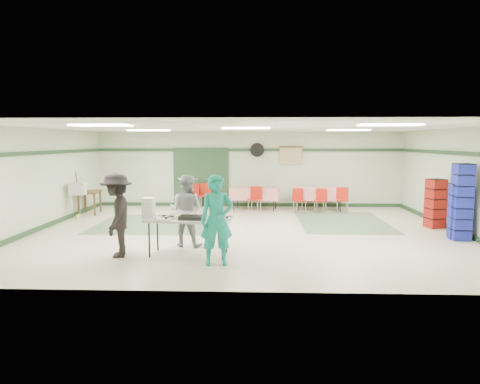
{
  "coord_description": "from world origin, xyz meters",
  "views": [
    {
      "loc": [
        0.26,
        -10.96,
        2.34
      ],
      "look_at": [
        -0.14,
        -0.3,
        1.08
      ],
      "focal_mm": 32.0,
      "sensor_mm": 36.0,
      "label": 1
    }
  ],
  "objects_px": {
    "crate_stack_blue_a": "(462,202)",
    "printer_table": "(89,194)",
    "volunteer_teal": "(217,220)",
    "dining_table_a": "(319,193)",
    "chair_loose_a": "(205,193)",
    "volunteer_dark": "(117,215)",
    "chair_b": "(299,198)",
    "chair_loose_b": "(193,193)",
    "broom": "(78,194)",
    "chair_d": "(255,197)",
    "volunteer_grey": "(186,210)",
    "dining_table_b": "(255,193)",
    "crate_stack_red": "(435,203)",
    "crate_stack_blue_b": "(459,211)",
    "serving_table": "(188,221)",
    "chair_c": "(342,197)",
    "chair_a": "(321,198)",
    "office_printer": "(78,189)"
  },
  "relations": [
    {
      "from": "crate_stack_blue_a",
      "to": "printer_table",
      "type": "bearing_deg",
      "value": 162.05
    },
    {
      "from": "volunteer_teal",
      "to": "dining_table_a",
      "type": "bearing_deg",
      "value": 57.13
    },
    {
      "from": "chair_loose_a",
      "to": "crate_stack_blue_a",
      "type": "height_order",
      "value": "crate_stack_blue_a"
    },
    {
      "from": "volunteer_dark",
      "to": "chair_b",
      "type": "bearing_deg",
      "value": 133.59
    },
    {
      "from": "chair_loose_b",
      "to": "broom",
      "type": "height_order",
      "value": "broom"
    },
    {
      "from": "volunteer_teal",
      "to": "chair_d",
      "type": "xyz_separation_m",
      "value": [
        0.72,
        6.18,
        -0.34
      ]
    },
    {
      "from": "volunteer_grey",
      "to": "dining_table_b",
      "type": "xyz_separation_m",
      "value": [
        1.53,
        5.28,
        -0.24
      ]
    },
    {
      "from": "chair_d",
      "to": "crate_stack_red",
      "type": "distance_m",
      "value": 5.47
    },
    {
      "from": "crate_stack_blue_b",
      "to": "chair_d",
      "type": "bearing_deg",
      "value": 142.56
    },
    {
      "from": "volunteer_dark",
      "to": "crate_stack_blue_b",
      "type": "xyz_separation_m",
      "value": [
        7.71,
        1.9,
        -0.19
      ]
    },
    {
      "from": "serving_table",
      "to": "broom",
      "type": "distance_m",
      "value": 5.9
    },
    {
      "from": "dining_table_a",
      "to": "chair_c",
      "type": "bearing_deg",
      "value": -34.36
    },
    {
      "from": "crate_stack_red",
      "to": "crate_stack_blue_a",
      "type": "bearing_deg",
      "value": -90.0
    },
    {
      "from": "volunteer_dark",
      "to": "chair_a",
      "type": "height_order",
      "value": "volunteer_dark"
    },
    {
      "from": "serving_table",
      "to": "volunteer_teal",
      "type": "distance_m",
      "value": 0.96
    },
    {
      "from": "crate_stack_blue_b",
      "to": "printer_table",
      "type": "distance_m",
      "value": 10.79
    },
    {
      "from": "dining_table_a",
      "to": "chair_c",
      "type": "height_order",
      "value": "chair_c"
    },
    {
      "from": "serving_table",
      "to": "crate_stack_blue_a",
      "type": "distance_m",
      "value": 6.49
    },
    {
      "from": "chair_loose_b",
      "to": "office_printer",
      "type": "relative_size",
      "value": 1.92
    },
    {
      "from": "serving_table",
      "to": "chair_d",
      "type": "xyz_separation_m",
      "value": [
        1.37,
        5.48,
        -0.19
      ]
    },
    {
      "from": "crate_stack_red",
      "to": "broom",
      "type": "distance_m",
      "value": 10.45
    },
    {
      "from": "crate_stack_red",
      "to": "office_printer",
      "type": "distance_m",
      "value": 10.35
    },
    {
      "from": "volunteer_dark",
      "to": "dining_table_a",
      "type": "xyz_separation_m",
      "value": [
        4.99,
        6.23,
        -0.3
      ]
    },
    {
      "from": "volunteer_grey",
      "to": "dining_table_b",
      "type": "height_order",
      "value": "volunteer_grey"
    },
    {
      "from": "chair_c",
      "to": "chair_d",
      "type": "distance_m",
      "value": 2.87
    },
    {
      "from": "chair_c",
      "to": "broom",
      "type": "bearing_deg",
      "value": -161.71
    },
    {
      "from": "chair_loose_a",
      "to": "dining_table_b",
      "type": "bearing_deg",
      "value": -10.33
    },
    {
      "from": "volunteer_grey",
      "to": "dining_table_b",
      "type": "relative_size",
      "value": 0.92
    },
    {
      "from": "volunteer_grey",
      "to": "volunteer_dark",
      "type": "relative_size",
      "value": 0.93
    },
    {
      "from": "chair_c",
      "to": "crate_stack_blue_b",
      "type": "relative_size",
      "value": 0.62
    },
    {
      "from": "chair_c",
      "to": "chair_loose_a",
      "type": "xyz_separation_m",
      "value": [
        -4.66,
        0.93,
        0.02
      ]
    },
    {
      "from": "volunteer_dark",
      "to": "volunteer_grey",
      "type": "bearing_deg",
      "value": 117.47
    },
    {
      "from": "dining_table_a",
      "to": "crate_stack_blue_b",
      "type": "bearing_deg",
      "value": -52.67
    },
    {
      "from": "crate_stack_blue_b",
      "to": "broom",
      "type": "xyz_separation_m",
      "value": [
        -10.38,
        2.51,
        0.07
      ]
    },
    {
      "from": "serving_table",
      "to": "crate_stack_blue_b",
      "type": "height_order",
      "value": "crate_stack_blue_b"
    },
    {
      "from": "volunteer_grey",
      "to": "broom",
      "type": "height_order",
      "value": "volunteer_grey"
    },
    {
      "from": "dining_table_a",
      "to": "broom",
      "type": "distance_m",
      "value": 7.87
    },
    {
      "from": "chair_loose_a",
      "to": "office_printer",
      "type": "distance_m",
      "value": 4.33
    },
    {
      "from": "dining_table_b",
      "to": "chair_a",
      "type": "relative_size",
      "value": 2.2
    },
    {
      "from": "volunteer_dark",
      "to": "crate_stack_red",
      "type": "xyz_separation_m",
      "value": [
        7.71,
        3.25,
        -0.19
      ]
    },
    {
      "from": "volunteer_teal",
      "to": "chair_loose_a",
      "type": "xyz_separation_m",
      "value": [
        -1.06,
        7.1,
        -0.34
      ]
    },
    {
      "from": "chair_b",
      "to": "chair_loose_a",
      "type": "bearing_deg",
      "value": 148.33
    },
    {
      "from": "volunteer_dark",
      "to": "chair_loose_a",
      "type": "relative_size",
      "value": 2.0
    },
    {
      "from": "volunteer_dark",
      "to": "crate_stack_blue_b",
      "type": "distance_m",
      "value": 7.95
    },
    {
      "from": "chair_a",
      "to": "crate_stack_blue_b",
      "type": "bearing_deg",
      "value": -30.29
    },
    {
      "from": "chair_c",
      "to": "office_printer",
      "type": "xyz_separation_m",
      "value": [
        -8.27,
        -1.44,
        0.41
      ]
    },
    {
      "from": "dining_table_b",
      "to": "office_printer",
      "type": "xyz_separation_m",
      "value": [
        -5.38,
        -2.01,
        0.36
      ]
    },
    {
      "from": "chair_c",
      "to": "crate_stack_blue_a",
      "type": "bearing_deg",
      "value": -52.54
    },
    {
      "from": "volunteer_dark",
      "to": "crate_stack_red",
      "type": "height_order",
      "value": "volunteer_dark"
    },
    {
      "from": "dining_table_a",
      "to": "chair_loose_b",
      "type": "height_order",
      "value": "chair_loose_b"
    }
  ]
}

